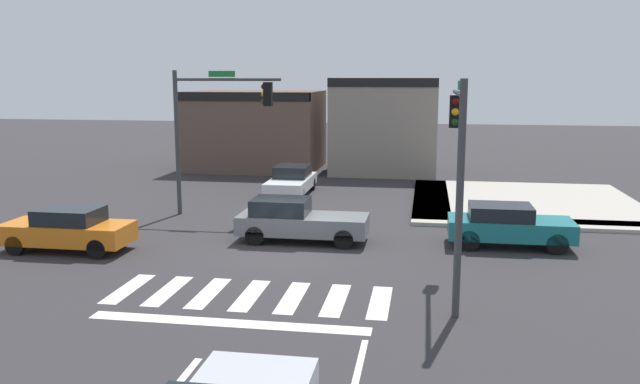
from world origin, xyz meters
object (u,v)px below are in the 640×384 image
traffic_signal_northwest (215,116)px  traffic_signal_southeast (458,145)px  car_orange (68,229)px  car_gray (298,220)px  car_teal (508,225)px  car_white (291,181)px

traffic_signal_northwest → traffic_signal_southeast: bearing=-41.8°
traffic_signal_northwest → car_orange: traffic_signal_northwest is taller
traffic_signal_southeast → car_orange: (-12.45, 2.15, -3.22)m
car_gray → car_teal: (7.18, 0.44, -0.00)m
car_gray → car_teal: car_gray is taller
car_gray → car_orange: (-7.27, -2.47, -0.02)m
car_white → traffic_signal_northwest: bearing=-21.2°
car_gray → car_white: (-2.10, 9.01, -0.06)m
traffic_signal_northwest → car_teal: 12.27m
car_teal → car_white: (-9.28, 8.57, -0.06)m
car_gray → car_teal: 7.19m
car_teal → traffic_signal_northwest: bearing=163.8°
car_teal → car_gray: bearing=-176.5°
traffic_signal_southeast → car_gray: size_ratio=1.26×
car_white → traffic_signal_southeast: bearing=28.1°
traffic_signal_northwest → car_teal: size_ratio=1.44×
traffic_signal_northwest → car_white: size_ratio=1.33×
traffic_signal_southeast → car_white: traffic_signal_southeast is taller
traffic_signal_southeast → car_teal: size_ratio=1.38×
car_gray → car_orange: size_ratio=1.08×
car_white → car_orange: bearing=-24.2°
car_orange → car_white: bearing=-114.2°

